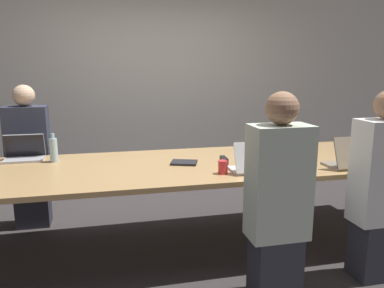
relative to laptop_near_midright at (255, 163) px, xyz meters
name	(u,v)px	position (x,y,z in m)	size (l,w,h in m)	color
ground_plane	(184,246)	(-0.50, 0.39, -0.84)	(24.00, 24.00, 0.00)	#383333
curtain_wall	(153,82)	(-0.50, 2.34, 0.56)	(12.00, 0.06, 2.80)	beige
conference_table	(183,169)	(-0.50, 0.39, -0.12)	(4.45, 1.22, 0.77)	tan
laptop_near_midright	(255,163)	(0.00, 0.00, 0.00)	(0.36, 0.25, 0.25)	silver
person_near_midright	(278,202)	(-0.03, -0.49, -0.14)	(0.40, 0.24, 1.44)	#2D2D38
cup_near_midright	(223,167)	(-0.26, 0.01, -0.02)	(0.07, 0.07, 0.10)	red
laptop_far_left	(24,152)	(-1.86, 0.85, 0.00)	(0.34, 0.23, 0.23)	#B7B7BC
person_far_left	(29,159)	(-1.89, 1.20, -0.15)	(0.40, 0.24, 1.43)	#2D2D38
bottle_far_left	(54,150)	(-1.59, 0.71, 0.04)	(0.07, 0.07, 0.26)	#ADD1E0
laptop_near_right	(350,159)	(0.82, -0.06, 0.00)	(0.34, 0.27, 0.27)	gray
person_near_right	(380,190)	(0.82, -0.42, -0.15)	(0.40, 0.24, 1.43)	#2D2D38
cup_near_right	(370,160)	(1.06, 0.01, -0.03)	(0.08, 0.08, 0.08)	white
stapler	(224,160)	(-0.14, 0.34, -0.05)	(0.05, 0.15, 0.05)	black
notebook	(184,163)	(-0.49, 0.39, -0.06)	(0.26, 0.23, 0.02)	#232328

